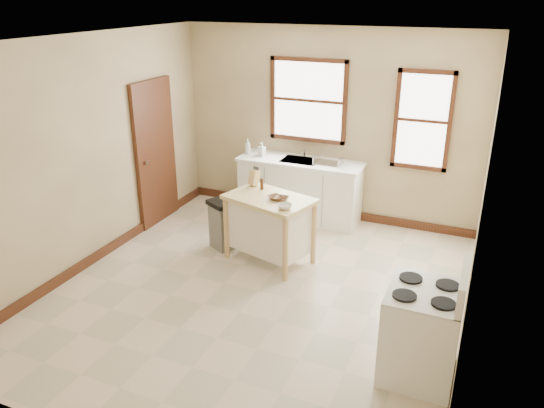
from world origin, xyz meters
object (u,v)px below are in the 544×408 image
at_px(dish_rack, 328,161).
at_px(bowl_b, 282,198).
at_px(gas_stove, 423,320).
at_px(trash_bin, 223,224).
at_px(soap_bottle_a, 248,147).
at_px(pepper_grinder, 262,184).
at_px(kitchen_island, 269,229).
at_px(bowl_a, 275,197).
at_px(bowl_c, 285,207).
at_px(knife_block, 254,178).
at_px(soap_bottle_b, 262,149).

bearing_deg(dish_rack, bowl_b, -100.73).
relative_size(dish_rack, gas_stove, 0.35).
distance_m(bowl_b, trash_bin, 1.06).
height_order(soap_bottle_a, pepper_grinder, soap_bottle_a).
bearing_deg(pepper_grinder, dish_rack, 67.18).
relative_size(trash_bin, gas_stove, 0.60).
bearing_deg(trash_bin, soap_bottle_a, 128.95).
relative_size(kitchen_island, bowl_a, 6.11).
bearing_deg(gas_stove, pepper_grinder, 143.56).
height_order(dish_rack, bowl_b, dish_rack).
relative_size(kitchen_island, bowl_b, 6.14).
relative_size(bowl_b, trash_bin, 0.26).
relative_size(bowl_a, gas_stove, 0.15).
bearing_deg(bowl_c, gas_stove, -34.11).
xyz_separation_m(pepper_grinder, bowl_a, (0.29, -0.25, -0.05)).
bearing_deg(soap_bottle_a, knife_block, -75.45).
xyz_separation_m(bowl_a, bowl_b, (0.09, -0.00, -0.00)).
bearing_deg(bowl_a, dish_rack, 81.53).
relative_size(kitchen_island, gas_stove, 0.94).
bearing_deg(gas_stove, bowl_c, 145.89).
relative_size(bowl_a, trash_bin, 0.26).
xyz_separation_m(soap_bottle_a, pepper_grinder, (0.77, -1.20, -0.09)).
bearing_deg(bowl_a, gas_stove, -35.85).
relative_size(kitchen_island, trash_bin, 1.57).
height_order(soap_bottle_b, pepper_grinder, soap_bottle_b).
distance_m(dish_rack, bowl_b, 1.46).
distance_m(soap_bottle_a, bowl_b, 1.86).
height_order(dish_rack, kitchen_island, dish_rack).
bearing_deg(bowl_c, soap_bottle_a, 127.21).
bearing_deg(dish_rack, soap_bottle_b, 174.96).
distance_m(dish_rack, kitchen_island, 1.55).
xyz_separation_m(pepper_grinder, trash_bin, (-0.52, -0.13, -0.61)).
xyz_separation_m(dish_rack, kitchen_island, (-0.31, -1.42, -0.53)).
relative_size(soap_bottle_b, trash_bin, 0.31).
distance_m(dish_rack, trash_bin, 1.80).
xyz_separation_m(soap_bottle_b, gas_stove, (2.84, -2.89, -0.46)).
bearing_deg(bowl_b, kitchen_island, 170.06).
xyz_separation_m(soap_bottle_b, pepper_grinder, (0.54, -1.20, -0.08)).
height_order(dish_rack, trash_bin, dish_rack).
xyz_separation_m(bowl_b, gas_stove, (1.92, -1.45, -0.33)).
height_order(soap_bottle_a, bowl_b, soap_bottle_a).
bearing_deg(pepper_grinder, gas_stove, -36.44).
relative_size(soap_bottle_b, bowl_a, 1.20).
bearing_deg(soap_bottle_b, gas_stove, -31.23).
bearing_deg(soap_bottle_b, bowl_c, -43.76).
bearing_deg(soap_bottle_b, knife_block, -56.54).
relative_size(soap_bottle_b, pepper_grinder, 1.39).
bearing_deg(kitchen_island, pepper_grinder, 148.77).
distance_m(soap_bottle_b, knife_block, 1.16).
bearing_deg(soap_bottle_a, bowl_a, -68.38).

